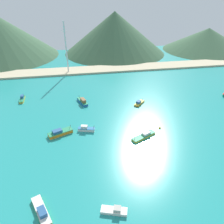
% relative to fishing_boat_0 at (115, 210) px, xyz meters
% --- Properties ---
extents(ground, '(260.00, 280.00, 0.50)m').
position_rel_fishing_boat_0_xyz_m(ground, '(19.94, 43.69, -0.89)').
color(ground, teal).
extents(fishing_boat_0, '(7.53, 4.41, 1.93)m').
position_rel_fishing_boat_0_xyz_m(fishing_boat_0, '(0.00, 0.00, 0.00)').
color(fishing_boat_0, silver).
rests_on(fishing_boat_0, ground).
extents(fishing_boat_2, '(11.19, 7.47, 5.87)m').
position_rel_fishing_boat_0_xyz_m(fishing_boat_2, '(18.13, 31.44, -0.00)').
color(fishing_boat_2, gold).
rests_on(fishing_boat_2, ground).
extents(fishing_boat_3, '(6.89, 7.14, 2.18)m').
position_rel_fishing_boat_0_xyz_m(fishing_boat_3, '(24.32, 59.51, 0.11)').
color(fishing_boat_3, orange).
rests_on(fishing_boat_3, ground).
extents(fishing_boat_4, '(6.45, 10.55, 2.26)m').
position_rel_fishing_boat_0_xyz_m(fishing_boat_4, '(-19.37, 3.17, 0.13)').
color(fishing_boat_4, gold).
rests_on(fishing_boat_4, ground).
extents(fishing_boat_5, '(2.36, 8.71, 2.40)m').
position_rel_fishing_boat_0_xyz_m(fishing_boat_5, '(-36.62, 75.38, 0.18)').
color(fishing_boat_5, gold).
rests_on(fishing_boat_5, ground).
extents(fishing_boat_6, '(7.42, 3.94, 2.80)m').
position_rel_fishing_boat_0_xyz_m(fishing_boat_6, '(-4.72, 40.03, 0.30)').
color(fishing_boat_6, silver).
rests_on(fishing_boat_6, ground).
extents(fishing_boat_9, '(10.45, 6.72, 3.07)m').
position_rel_fishing_boat_0_xyz_m(fishing_boat_9, '(-15.54, 39.15, 0.31)').
color(fishing_boat_9, orange).
rests_on(fishing_boat_9, ground).
extents(fishing_boat_10, '(5.45, 10.15, 2.91)m').
position_rel_fishing_boat_0_xyz_m(fishing_boat_10, '(-4.64, 65.79, 0.43)').
color(fishing_boat_10, '#1E5BA8').
rests_on(fishing_boat_10, ground).
extents(buoy_1, '(1.01, 1.01, 1.01)m').
position_rel_fishing_boat_0_xyz_m(buoy_1, '(26.75, 36.16, -0.47)').
color(buoy_1, gold).
rests_on(buoy_1, ground).
extents(beach_strip, '(247.00, 15.78, 1.20)m').
position_rel_fishing_boat_0_xyz_m(beach_strip, '(19.94, 116.93, -0.04)').
color(beach_strip, '#C6B793').
rests_on(beach_strip, ground).
extents(hill_central, '(92.17, 92.17, 35.69)m').
position_rel_fishing_boat_0_xyz_m(hill_central, '(31.38, 165.37, 17.20)').
color(hill_central, '#3D6042').
rests_on(hill_central, ground).
extents(hill_east, '(81.29, 81.29, 20.56)m').
position_rel_fishing_boat_0_xyz_m(hill_east, '(120.04, 157.82, 9.64)').
color(hill_east, '#3D6042').
rests_on(hill_east, ground).
extents(radio_tower, '(3.49, 2.79, 34.86)m').
position_rel_fishing_boat_0_xyz_m(radio_tower, '(-11.70, 114.65, 17.14)').
color(radio_tower, silver).
rests_on(radio_tower, ground).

